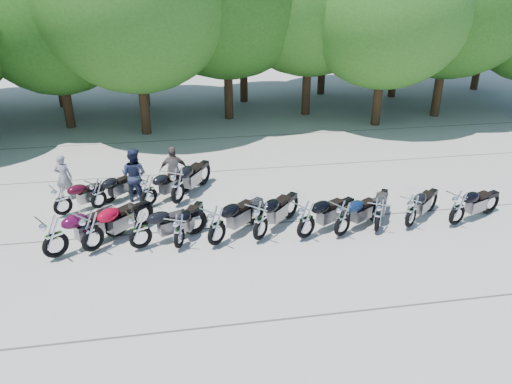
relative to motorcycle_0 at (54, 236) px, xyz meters
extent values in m
plane|color=#9D968D|center=(5.60, -0.46, -0.72)|extent=(90.00, 90.00, 0.00)
cylinder|color=#3A2614|center=(-1.66, 12.38, 0.94)|extent=(0.44, 0.44, 3.31)
sphere|color=#286319|center=(-1.66, 12.38, 4.60)|extent=(7.31, 7.31, 7.31)
cylinder|color=#3A2614|center=(2.02, 10.78, 1.25)|extent=(0.44, 0.44, 3.93)
cylinder|color=#3A2614|center=(6.13, 12.63, 1.35)|extent=(0.44, 0.44, 4.13)
cylinder|color=#3A2614|center=(10.21, 12.74, 1.33)|extent=(0.44, 0.44, 4.09)
cylinder|color=#3A2614|center=(13.15, 10.36, 1.09)|extent=(0.44, 0.44, 3.62)
cylinder|color=#3A2614|center=(16.80, 11.32, 1.27)|extent=(0.44, 0.44, 3.98)
cylinder|color=#3A2614|center=(-2.70, 16.51, 1.04)|extent=(0.44, 0.44, 3.52)
cylinder|color=#3A2614|center=(1.83, 15.97, 0.99)|extent=(0.44, 0.44, 3.42)
sphere|color=#286319|center=(1.83, 15.97, 4.78)|extent=(7.56, 7.56, 7.56)
cylinder|color=#3A2614|center=(7.40, 16.01, 1.07)|extent=(0.44, 0.44, 3.56)
cylinder|color=#3A2614|center=(12.29, 17.01, 1.16)|extent=(0.44, 0.44, 3.76)
cylinder|color=#3A2614|center=(16.28, 15.63, 1.10)|extent=(0.44, 0.44, 3.63)
cylinder|color=#3A2614|center=(22.21, 16.56, 1.47)|extent=(0.44, 0.44, 4.37)
imported|color=gray|center=(-0.43, 3.93, 0.08)|extent=(0.65, 0.50, 1.58)
imported|color=#1F2642|center=(1.91, 3.44, 0.20)|extent=(1.10, 1.01, 1.84)
imported|color=brown|center=(3.21, 3.84, 0.12)|extent=(0.98, 0.41, 1.68)
camera|label=1|loc=(3.38, -12.21, 6.56)|focal=35.00mm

